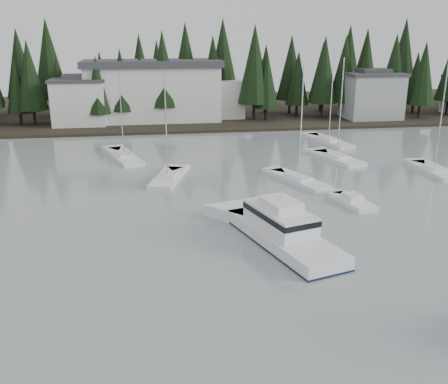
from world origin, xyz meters
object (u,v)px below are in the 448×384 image
object	(u,v)px
harbor_inn	(164,91)
sailboat_0	(328,142)
sailboat_3	(337,159)
sailboat_2	(298,181)
house_west	(79,101)
runabout_1	(352,203)
house_east_a	(372,95)
sailboat_6	(168,179)
cabin_cruiser_center	(282,233)
sailboat_7	(434,172)
sailboat_9	(124,158)

from	to	relation	value
harbor_inn	sailboat_0	bearing A→B (deg)	-43.17
sailboat_3	sailboat_2	bearing A→B (deg)	124.07
house_west	runabout_1	xyz separation A→B (m)	(31.23, -47.44, -4.52)
harbor_inn	sailboat_3	bearing A→B (deg)	-57.48
sailboat_0	sailboat_2	xyz separation A→B (m)	(-10.86, -20.06, 0.00)
house_east_a	sailboat_6	xyz separation A→B (m)	(-40.28, -35.23, -4.83)
sailboat_3	runabout_1	distance (m)	18.11
house_east_a	sailboat_6	distance (m)	53.73
sailboat_3	sailboat_0	bearing A→B (deg)	-29.00
cabin_cruiser_center	sailboat_2	bearing A→B (deg)	-37.57
sailboat_7	sailboat_0	bearing A→B (deg)	20.75
harbor_inn	sailboat_6	distance (m)	40.00
cabin_cruiser_center	sailboat_6	distance (m)	21.06
sailboat_0	runabout_1	xyz separation A→B (m)	(-7.88, -28.21, 0.06)
house_west	house_east_a	bearing A→B (deg)	-1.06
harbor_inn	runabout_1	world-z (taller)	harbor_inn
runabout_1	house_west	bearing A→B (deg)	21.82
sailboat_3	sailboat_9	distance (m)	28.46
house_east_a	harbor_inn	distance (m)	39.21
sailboat_0	sailboat_9	world-z (taller)	sailboat_0
sailboat_0	runabout_1	distance (m)	29.29
sailboat_0	sailboat_3	xyz separation A→B (m)	(-2.77, -10.84, -0.00)
cabin_cruiser_center	sailboat_0	world-z (taller)	sailboat_0
sailboat_2	sailboat_3	distance (m)	12.27
sailboat_0	sailboat_2	bearing A→B (deg)	140.51
runabout_1	sailboat_0	bearing A→B (deg)	-27.14
sailboat_2	runabout_1	world-z (taller)	sailboat_2
sailboat_7	sailboat_3	bearing A→B (deg)	51.68
sailboat_0	sailboat_7	world-z (taller)	sailboat_0
harbor_inn	sailboat_2	world-z (taller)	sailboat_2
sailboat_2	house_east_a	bearing A→B (deg)	-54.22
house_east_a	sailboat_9	xyz separation A→B (m)	(-45.64, -23.85, -4.85)
house_west	sailboat_0	bearing A→B (deg)	-26.19
house_east_a	sailboat_3	size ratio (longest dim) A/B	0.77
sailboat_9	runabout_1	bearing A→B (deg)	-151.47
runabout_1	sailboat_2	bearing A→B (deg)	8.56
sailboat_0	sailboat_7	xyz separation A→B (m)	(6.54, -18.55, 0.01)
house_east_a	sailboat_2	bearing A→B (deg)	-123.92
house_west	sailboat_3	bearing A→B (deg)	-39.61
runabout_1	sailboat_9	bearing A→B (deg)	33.80
house_west	harbor_inn	distance (m)	15.45
house_east_a	cabin_cruiser_center	xyz separation A→B (m)	(-32.06, -54.61, -4.09)
sailboat_6	sailboat_7	world-z (taller)	sailboat_7
house_west	sailboat_6	bearing A→B (deg)	-69.25
sailboat_3	sailboat_6	world-z (taller)	sailboat_3
sailboat_2	sailboat_3	world-z (taller)	sailboat_3
house_west	sailboat_6	distance (m)	39.01
sailboat_9	harbor_inn	bearing A→B (deg)	-30.14
sailboat_0	sailboat_3	distance (m)	11.18
harbor_inn	sailboat_7	distance (m)	51.58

